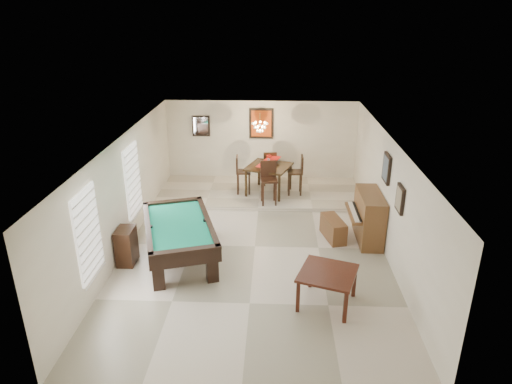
# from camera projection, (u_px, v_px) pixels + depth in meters

# --- Properties ---
(ground_plane) EXTENTS (6.00, 9.00, 0.02)m
(ground_plane) POSITION_uv_depth(u_px,v_px,m) (255.00, 247.00, 10.81)
(ground_plane) COLOR beige
(wall_back) EXTENTS (6.00, 0.04, 2.60)m
(wall_back) POSITION_uv_depth(u_px,v_px,m) (261.00, 142.00, 14.49)
(wall_back) COLOR silver
(wall_back) RESTS_ON ground_plane
(wall_front) EXTENTS (6.00, 0.04, 2.60)m
(wall_front) POSITION_uv_depth(u_px,v_px,m) (240.00, 323.00, 6.15)
(wall_front) COLOR silver
(wall_front) RESTS_ON ground_plane
(wall_left) EXTENTS (0.04, 9.00, 2.60)m
(wall_left) POSITION_uv_depth(u_px,v_px,m) (124.00, 194.00, 10.44)
(wall_left) COLOR silver
(wall_left) RESTS_ON ground_plane
(wall_right) EXTENTS (0.04, 9.00, 2.60)m
(wall_right) POSITION_uv_depth(u_px,v_px,m) (389.00, 198.00, 10.20)
(wall_right) COLOR silver
(wall_right) RESTS_ON ground_plane
(ceiling) EXTENTS (6.00, 9.00, 0.04)m
(ceiling) POSITION_uv_depth(u_px,v_px,m) (255.00, 140.00, 9.83)
(ceiling) COLOR white
(ceiling) RESTS_ON wall_back
(dining_step) EXTENTS (6.00, 2.50, 0.12)m
(dining_step) POSITION_uv_depth(u_px,v_px,m) (260.00, 193.00, 13.79)
(dining_step) COLOR beige
(dining_step) RESTS_ON ground_plane
(window_left_front) EXTENTS (0.06, 1.00, 1.70)m
(window_left_front) POSITION_uv_depth(u_px,v_px,m) (88.00, 234.00, 8.36)
(window_left_front) COLOR white
(window_left_front) RESTS_ON wall_left
(window_left_rear) EXTENTS (0.06, 1.00, 1.70)m
(window_left_rear) POSITION_uv_depth(u_px,v_px,m) (133.00, 180.00, 10.95)
(window_left_rear) COLOR white
(window_left_rear) RESTS_ON wall_left
(pool_table) EXTENTS (2.13, 2.91, 0.87)m
(pool_table) POSITION_uv_depth(u_px,v_px,m) (180.00, 242.00, 10.11)
(pool_table) COLOR black
(pool_table) RESTS_ON ground_plane
(square_table) EXTENTS (1.28, 1.28, 0.69)m
(square_table) POSITION_uv_depth(u_px,v_px,m) (327.00, 288.00, 8.60)
(square_table) COLOR #35160D
(square_table) RESTS_ON ground_plane
(upright_piano) EXTENTS (0.80, 1.43, 1.19)m
(upright_piano) POSITION_uv_depth(u_px,v_px,m) (363.00, 217.00, 10.93)
(upright_piano) COLOR brown
(upright_piano) RESTS_ON ground_plane
(piano_bench) EXTENTS (0.58, 0.99, 0.52)m
(piano_bench) POSITION_uv_depth(u_px,v_px,m) (333.00, 229.00, 11.10)
(piano_bench) COLOR brown
(piano_bench) RESTS_ON ground_plane
(apothecary_chest) EXTENTS (0.37, 0.55, 0.82)m
(apothecary_chest) POSITION_uv_depth(u_px,v_px,m) (126.00, 246.00, 9.97)
(apothecary_chest) COLOR black
(apothecary_chest) RESTS_ON ground_plane
(dining_table) EXTENTS (1.49, 1.49, 0.97)m
(dining_table) POSITION_uv_depth(u_px,v_px,m) (269.00, 177.00, 13.45)
(dining_table) COLOR black
(dining_table) RESTS_ON dining_step
(flower_vase) EXTENTS (0.14, 0.14, 0.22)m
(flower_vase) POSITION_uv_depth(u_px,v_px,m) (269.00, 158.00, 13.23)
(flower_vase) COLOR #B2190F
(flower_vase) RESTS_ON dining_table
(dining_chair_south) EXTENTS (0.50, 0.50, 1.20)m
(dining_chair_south) POSITION_uv_depth(u_px,v_px,m) (269.00, 183.00, 12.67)
(dining_chair_south) COLOR black
(dining_chair_south) RESTS_ON dining_step
(dining_chair_north) EXTENTS (0.44, 0.44, 1.08)m
(dining_chair_north) POSITION_uv_depth(u_px,v_px,m) (269.00, 168.00, 14.10)
(dining_chair_north) COLOR black
(dining_chair_north) RESTS_ON dining_step
(dining_chair_west) EXTENTS (0.44, 0.44, 1.13)m
(dining_chair_west) POSITION_uv_depth(u_px,v_px,m) (244.00, 175.00, 13.44)
(dining_chair_west) COLOR black
(dining_chair_west) RESTS_ON dining_step
(dining_chair_east) EXTENTS (0.44, 0.44, 1.17)m
(dining_chair_east) POSITION_uv_depth(u_px,v_px,m) (295.00, 175.00, 13.36)
(dining_chair_east) COLOR black
(dining_chair_east) RESTS_ON dining_step
(chandelier) EXTENTS (0.44, 0.44, 0.60)m
(chandelier) POSITION_uv_depth(u_px,v_px,m) (260.00, 124.00, 12.94)
(chandelier) COLOR #FFE5B2
(chandelier) RESTS_ON ceiling
(back_painting) EXTENTS (0.75, 0.06, 0.95)m
(back_painting) POSITION_uv_depth(u_px,v_px,m) (261.00, 123.00, 14.22)
(back_painting) COLOR #D84C14
(back_painting) RESTS_ON wall_back
(back_mirror) EXTENTS (0.55, 0.06, 0.65)m
(back_mirror) POSITION_uv_depth(u_px,v_px,m) (201.00, 126.00, 14.34)
(back_mirror) COLOR white
(back_mirror) RESTS_ON wall_back
(right_picture_upper) EXTENTS (0.06, 0.55, 0.65)m
(right_picture_upper) POSITION_uv_depth(u_px,v_px,m) (387.00, 168.00, 10.25)
(right_picture_upper) COLOR slate
(right_picture_upper) RESTS_ON wall_right
(right_picture_lower) EXTENTS (0.06, 0.45, 0.55)m
(right_picture_lower) POSITION_uv_depth(u_px,v_px,m) (400.00, 199.00, 9.12)
(right_picture_lower) COLOR gray
(right_picture_lower) RESTS_ON wall_right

